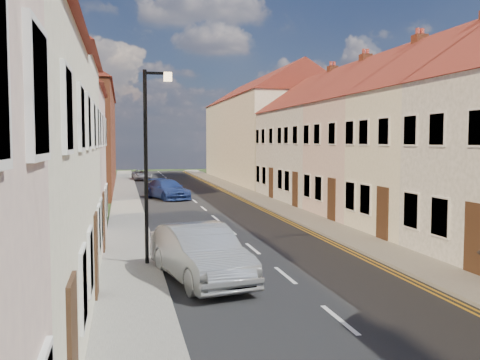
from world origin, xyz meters
TOP-DOWN VIEW (x-y plane):
  - road at (0.00, 30.00)m, footprint 7.00×90.00m
  - pavement_left at (-4.40, 30.00)m, footprint 1.80×90.00m
  - pavement_right at (4.40, 30.00)m, footprint 1.80×90.00m
  - cottage_r_cream_mid at (9.30, 23.50)m, footprint 8.30×5.20m
  - cottage_r_pink at (9.30, 28.90)m, footprint 8.30×6.00m
  - cottage_r_white_far at (9.30, 34.30)m, footprint 8.30×5.20m
  - cottage_r_cream_far at (9.30, 39.70)m, footprint 8.30×6.00m
  - block_right_far at (9.30, 55.00)m, footprint 8.30×24.20m
  - block_left_far at (-9.30, 50.00)m, footprint 8.30×24.20m
  - lamppost at (-3.81, 20.00)m, footprint 0.88×0.15m
  - car_mid at (-2.52, 17.95)m, footprint 2.61×5.02m
  - car_far at (-1.64, 39.86)m, footprint 3.30×4.95m
  - car_distant at (-2.70, 58.47)m, footprint 2.09×4.05m

SIDE VIEW (x-z plane):
  - road at x=0.00m, z-range 0.00..0.02m
  - pavement_left at x=-4.40m, z-range 0.00..0.12m
  - pavement_right at x=4.40m, z-range 0.00..0.12m
  - car_distant at x=-2.70m, z-range 0.00..1.09m
  - car_far at x=-1.64m, z-range 0.00..1.33m
  - car_mid at x=-2.52m, z-range 0.00..1.57m
  - lamppost at x=-3.81m, z-range 0.54..6.54m
  - cottage_r_pink at x=9.30m, z-range -0.03..8.97m
  - cottage_r_cream_far at x=9.30m, z-range -0.03..8.97m
  - cottage_r_cream_mid at x=9.30m, z-range -0.02..8.98m
  - cottage_r_white_far at x=9.30m, z-range -0.02..8.98m
  - block_right_far at x=9.30m, z-range 0.04..10.54m
  - block_left_far at x=-9.30m, z-range 0.04..10.54m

